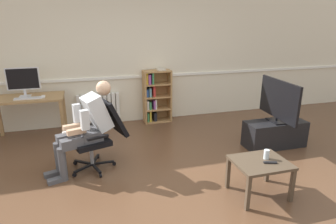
{
  "coord_description": "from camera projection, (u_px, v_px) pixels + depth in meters",
  "views": [
    {
      "loc": [
        -0.97,
        -3.04,
        2.0
      ],
      "look_at": [
        0.15,
        0.85,
        0.7
      ],
      "focal_mm": 30.71,
      "sensor_mm": 36.0,
      "label": 1
    }
  ],
  "objects": [
    {
      "name": "office_chair",
      "position": [
        101.0,
        132.0,
        3.99
      ],
      "size": [
        0.83,
        0.67,
        0.97
      ],
      "rotation": [
        0.0,
        0.0,
        -1.26
      ],
      "color": "black",
      "rests_on": "ground_plane"
    },
    {
      "name": "back_wall",
      "position": [
        135.0,
        55.0,
        5.67
      ],
      "size": [
        12.0,
        0.13,
        2.7
      ],
      "color": "beige",
      "rests_on": "ground_plane"
    },
    {
      "name": "tv_stand",
      "position": [
        275.0,
        134.0,
        4.72
      ],
      "size": [
        1.0,
        0.4,
        0.43
      ],
      "color": "black",
      "rests_on": "ground_plane"
    },
    {
      "name": "ground_plane",
      "position": [
        175.0,
        185.0,
        3.65
      ],
      "size": [
        18.0,
        18.0,
        0.0
      ],
      "primitive_type": "plane",
      "color": "brown"
    },
    {
      "name": "computer_desk",
      "position": [
        28.0,
        103.0,
        4.9
      ],
      "size": [
        1.18,
        0.64,
        0.76
      ],
      "color": "#9E7547",
      "rests_on": "ground_plane"
    },
    {
      "name": "drinking_glass",
      "position": [
        266.0,
        154.0,
        3.37
      ],
      "size": [
        0.06,
        0.06,
        0.11
      ],
      "primitive_type": "cylinder",
      "color": "silver",
      "rests_on": "coffee_table"
    },
    {
      "name": "imac_monitor",
      "position": [
        23.0,
        80.0,
        4.84
      ],
      "size": [
        0.53,
        0.14,
        0.49
      ],
      "color": "silver",
      "rests_on": "computer_desk"
    },
    {
      "name": "computer_mouse",
      "position": [
        43.0,
        97.0,
        4.83
      ],
      "size": [
        0.06,
        0.1,
        0.03
      ],
      "primitive_type": "cube",
      "color": "white",
      "rests_on": "computer_desk"
    },
    {
      "name": "tv_screen",
      "position": [
        279.0,
        100.0,
        4.55
      ],
      "size": [
        0.22,
        1.01,
        0.68
      ],
      "rotation": [
        0.0,
        0.0,
        1.51
      ],
      "color": "black",
      "rests_on": "tv_stand"
    },
    {
      "name": "keyboard",
      "position": [
        28.0,
        98.0,
        4.75
      ],
      "size": [
        0.43,
        0.12,
        0.02
      ],
      "primitive_type": "cube",
      "color": "silver",
      "rests_on": "computer_desk"
    },
    {
      "name": "person_seated",
      "position": [
        86.0,
        125.0,
        3.85
      ],
      "size": [
        0.98,
        0.58,
        1.23
      ],
      "rotation": [
        0.0,
        0.0,
        -1.26
      ],
      "color": "#4C4C51",
      "rests_on": "ground_plane"
    },
    {
      "name": "bookshelf",
      "position": [
        155.0,
        96.0,
        5.81
      ],
      "size": [
        0.55,
        0.29,
        1.08
      ],
      "color": "#AD7F4C",
      "rests_on": "ground_plane"
    },
    {
      "name": "spare_remote",
      "position": [
        270.0,
        162.0,
        3.28
      ],
      "size": [
        0.15,
        0.08,
        0.02
      ],
      "primitive_type": "cube",
      "rotation": [
        0.0,
        0.0,
        1.25
      ],
      "color": "black",
      "rests_on": "coffee_table"
    },
    {
      "name": "coffee_table",
      "position": [
        260.0,
        166.0,
        3.35
      ],
      "size": [
        0.62,
        0.52,
        0.44
      ],
      "color": "#4C3D2D",
      "rests_on": "ground_plane"
    },
    {
      "name": "radiator",
      "position": [
        99.0,
        109.0,
        5.67
      ],
      "size": [
        0.81,
        0.08,
        0.63
      ],
      "color": "white",
      "rests_on": "ground_plane"
    }
  ]
}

